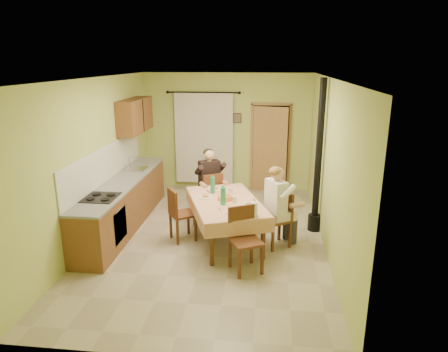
# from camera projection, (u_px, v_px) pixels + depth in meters

# --- Properties ---
(floor) EXTENTS (4.00, 6.00, 0.01)m
(floor) POSITION_uv_depth(u_px,v_px,m) (210.00, 238.00, 7.16)
(floor) COLOR tan
(floor) RESTS_ON ground
(room_shell) EXTENTS (4.04, 6.04, 2.82)m
(room_shell) POSITION_uv_depth(u_px,v_px,m) (208.00, 139.00, 6.65)
(room_shell) COLOR #BECF6A
(room_shell) RESTS_ON ground
(kitchen_run) EXTENTS (0.64, 3.64, 1.56)m
(kitchen_run) POSITION_uv_depth(u_px,v_px,m) (124.00, 202.00, 7.59)
(kitchen_run) COLOR brown
(kitchen_run) RESTS_ON ground
(upper_cabinets) EXTENTS (0.35, 1.40, 0.70)m
(upper_cabinets) POSITION_uv_depth(u_px,v_px,m) (135.00, 116.00, 8.43)
(upper_cabinets) COLOR brown
(upper_cabinets) RESTS_ON room_shell
(curtain) EXTENTS (1.70, 0.07, 2.22)m
(curtain) POSITION_uv_depth(u_px,v_px,m) (204.00, 138.00, 9.63)
(curtain) COLOR black
(curtain) RESTS_ON ground
(doorway) EXTENTS (0.96, 0.23, 2.15)m
(doorway) POSITION_uv_depth(u_px,v_px,m) (270.00, 148.00, 9.55)
(doorway) COLOR black
(doorway) RESTS_ON ground
(dining_table) EXTENTS (1.67, 2.11, 0.76)m
(dining_table) POSITION_uv_depth(u_px,v_px,m) (226.00, 221.00, 6.95)
(dining_table) COLOR tan
(dining_table) RESTS_ON ground
(tableware) EXTENTS (1.06, 1.44, 0.33)m
(tableware) POSITION_uv_depth(u_px,v_px,m) (228.00, 199.00, 6.74)
(tableware) COLOR white
(tableware) RESTS_ON dining_table
(chair_far) EXTENTS (0.55, 0.55, 0.96)m
(chair_far) POSITION_uv_depth(u_px,v_px,m) (210.00, 204.00, 8.02)
(chair_far) COLOR #562E17
(chair_far) RESTS_ON ground
(chair_near) EXTENTS (0.57, 0.57, 0.99)m
(chair_near) POSITION_uv_depth(u_px,v_px,m) (245.00, 253.00, 6.01)
(chair_near) COLOR #562E17
(chair_near) RESTS_ON ground
(chair_right) EXTENTS (0.55, 0.55, 0.96)m
(chair_right) POSITION_uv_depth(u_px,v_px,m) (277.00, 230.00, 6.82)
(chair_right) COLOR #562E17
(chair_right) RESTS_ON ground
(chair_left) EXTENTS (0.55, 0.55, 0.96)m
(chair_left) POSITION_uv_depth(u_px,v_px,m) (182.00, 224.00, 7.05)
(chair_left) COLOR #562E17
(chair_left) RESTS_ON ground
(man_far) EXTENTS (0.65, 0.62, 1.39)m
(man_far) POSITION_uv_depth(u_px,v_px,m) (210.00, 176.00, 7.87)
(man_far) COLOR black
(man_far) RESTS_ON chair_far
(man_right) EXTENTS (0.63, 0.65, 1.39)m
(man_right) POSITION_uv_depth(u_px,v_px,m) (278.00, 197.00, 6.65)
(man_right) COLOR silver
(man_right) RESTS_ON chair_right
(stove_flue) EXTENTS (0.24, 0.24, 2.80)m
(stove_flue) POSITION_uv_depth(u_px,v_px,m) (317.00, 178.00, 7.24)
(stove_flue) COLOR black
(stove_flue) RESTS_ON ground
(picture_back) EXTENTS (0.19, 0.03, 0.23)m
(picture_back) POSITION_uv_depth(u_px,v_px,m) (237.00, 118.00, 9.48)
(picture_back) COLOR black
(picture_back) RESTS_ON room_shell
(picture_right) EXTENTS (0.03, 0.31, 0.21)m
(picture_right) POSITION_uv_depth(u_px,v_px,m) (320.00, 127.00, 7.58)
(picture_right) COLOR brown
(picture_right) RESTS_ON room_shell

